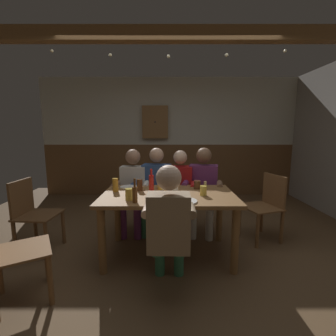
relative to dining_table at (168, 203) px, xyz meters
name	(u,v)px	position (x,y,z in m)	size (l,w,h in m)	color
ground_plane	(168,257)	(0.00, -0.06, -0.63)	(6.72, 6.72, 0.00)	brown
back_wall_upper	(168,112)	(0.00, 2.74, 1.25)	(5.60, 0.12, 1.46)	beige
back_wall_wainscot	(168,170)	(0.00, 2.74, -0.05)	(5.60, 0.12, 1.16)	brown
ceiling_beam	(168,34)	(0.00, 0.24, 1.90)	(5.04, 0.14, 0.16)	brown
dining_table	(168,203)	(0.00, 0.00, 0.00)	(1.51, 0.89, 0.75)	brown
person_0	(132,187)	(-0.51, 0.67, 0.03)	(0.51, 0.50, 1.20)	silver
person_1	(155,186)	(-0.18, 0.69, 0.04)	(0.58, 0.58, 1.22)	#2D4C84
person_2	(179,188)	(0.16, 0.67, 0.02)	(0.53, 0.57, 1.18)	#AD1919
person_3	(202,186)	(0.50, 0.68, 0.04)	(0.59, 0.58, 1.22)	#6B2D66
person_4	(168,224)	(0.00, -0.66, 0.02)	(0.50, 0.52, 1.19)	#997F60
chair_empty_near_right	(265,205)	(1.31, 0.43, -0.16)	(0.55, 0.55, 0.88)	brown
chair_empty_near_left	(32,213)	(-1.65, 0.12, -0.16)	(0.47, 0.47, 0.88)	brown
chair_empty_far_end	(9,251)	(-1.32, -0.78, -0.16)	(0.60, 0.60, 0.88)	brown
table_candle	(205,184)	(0.47, 0.30, 0.15)	(0.04, 0.04, 0.08)	#F9E08C
condiment_caddy	(155,197)	(-0.14, -0.22, 0.14)	(0.14, 0.10, 0.05)	#B2B7BC
plate_0	(184,201)	(0.16, -0.31, 0.12)	(0.27, 0.27, 0.01)	white
plate_1	(128,187)	(-0.50, 0.30, 0.12)	(0.22, 0.22, 0.01)	white
bottle_0	(151,183)	(-0.20, 0.05, 0.23)	(0.06, 0.06, 0.28)	red
bottle_1	(134,194)	(-0.34, -0.33, 0.20)	(0.05, 0.05, 0.25)	#593314
pint_glass_0	(197,185)	(0.36, 0.23, 0.16)	(0.08, 0.08, 0.10)	#4C2D19
pint_glass_1	(175,189)	(0.07, -0.04, 0.18)	(0.07, 0.07, 0.12)	white
pint_glass_2	(139,185)	(-0.35, 0.15, 0.18)	(0.07, 0.07, 0.14)	#4C2D19
pint_glass_3	(115,185)	(-0.63, 0.11, 0.19)	(0.07, 0.07, 0.16)	gold
pint_glass_4	(160,185)	(-0.10, 0.21, 0.17)	(0.07, 0.07, 0.11)	#E5C64C
pint_glass_5	(129,194)	(-0.41, -0.25, 0.17)	(0.08, 0.08, 0.12)	#E5C64C
pint_glass_6	(167,187)	(-0.01, 0.04, 0.18)	(0.07, 0.07, 0.13)	#E5C64C
pint_glass_7	(203,191)	(0.39, -0.07, 0.17)	(0.07, 0.07, 0.11)	#E5C64C
wall_dart_cabinet	(155,122)	(-0.29, 2.61, 1.02)	(0.56, 0.15, 0.70)	brown
string_lights	(168,51)	(0.00, 0.19, 1.71)	(3.96, 0.04, 0.16)	#F9EAB2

